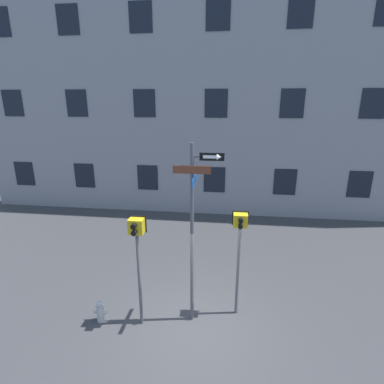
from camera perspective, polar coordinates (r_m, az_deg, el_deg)
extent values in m
plane|color=#38383A|center=(8.49, 0.60, -24.36)|extent=(60.00, 60.00, 0.00)
cube|color=gray|center=(14.93, 4.86, 23.53)|extent=(24.00, 0.60, 14.65)
cube|color=black|center=(18.59, -29.29, 3.07)|extent=(1.06, 0.03, 1.28)
cube|color=black|center=(16.79, -19.81, 2.96)|extent=(1.06, 0.03, 1.28)
cube|color=black|center=(15.55, -8.45, 2.73)|extent=(1.06, 0.03, 1.28)
cube|color=black|center=(15.00, 4.29, 2.34)|extent=(1.06, 0.03, 1.28)
cube|color=black|center=(15.22, 17.29, 1.83)|extent=(1.06, 0.03, 1.28)
cube|color=black|center=(16.18, 29.31, 1.27)|extent=(1.06, 0.03, 1.28)
cube|color=black|center=(18.21, -30.99, 14.30)|extent=(1.06, 0.03, 1.28)
cube|color=black|center=(16.36, -21.12, 15.50)|extent=(1.06, 0.03, 1.28)
cube|color=black|center=(15.08, -9.07, 16.34)|extent=(1.06, 0.03, 1.28)
cube|color=black|center=(14.51, 4.61, 16.48)|extent=(1.06, 0.03, 1.28)
cube|color=black|center=(14.74, 18.57, 15.70)|extent=(1.06, 0.03, 1.28)
cube|color=black|center=(15.74, 31.28, 14.20)|extent=(1.06, 0.03, 1.28)
cube|color=black|center=(16.74, -22.62, 28.06)|extent=(1.06, 0.03, 1.28)
cube|color=black|center=(15.49, -9.79, 30.00)|extent=(1.06, 0.03, 1.28)
cube|color=black|center=(14.94, 5.00, 30.66)|extent=(1.06, 0.03, 1.28)
cube|color=black|center=(15.16, 20.05, 29.61)|extent=(1.06, 0.03, 1.28)
cylinder|color=#4C4C51|center=(7.45, 0.00, -8.90)|extent=(0.09, 0.09, 4.71)
cube|color=#4C4C51|center=(6.78, 1.91, 6.78)|extent=(0.45, 0.05, 0.05)
cube|color=brown|center=(6.81, -0.06, 4.25)|extent=(0.88, 0.02, 0.19)
cube|color=#14478C|center=(6.92, 0.49, 2.36)|extent=(0.02, 0.97, 0.19)
cube|color=black|center=(6.75, 3.81, 6.70)|extent=(0.56, 0.02, 0.18)
cube|color=white|center=(6.74, 3.47, 6.69)|extent=(0.32, 0.01, 0.07)
cone|color=white|center=(6.73, 5.17, 6.64)|extent=(0.10, 0.14, 0.14)
cylinder|color=#4C4C51|center=(7.96, -9.97, -16.18)|extent=(0.08, 0.08, 2.58)
cube|color=gold|center=(7.27, -10.56, -6.42)|extent=(0.36, 0.26, 0.36)
cube|color=black|center=(7.39, -10.23, -6.00)|extent=(0.42, 0.02, 0.42)
cylinder|color=black|center=(7.07, -11.06, -6.41)|extent=(0.13, 0.12, 0.13)
cylinder|color=black|center=(7.14, -10.98, -7.62)|extent=(0.13, 0.12, 0.13)
cylinder|color=orange|center=(7.12, -10.92, -6.24)|extent=(0.10, 0.01, 0.10)
cylinder|color=#4C4C51|center=(8.26, 8.72, -14.73)|extent=(0.08, 0.08, 2.59)
cube|color=gold|center=(7.60, 9.21, -5.34)|extent=(0.36, 0.26, 0.33)
cube|color=black|center=(7.73, 9.18, -4.94)|extent=(0.42, 0.02, 0.39)
cylinder|color=black|center=(7.40, 9.27, -5.36)|extent=(0.11, 0.12, 0.11)
cylinder|color=black|center=(7.46, 9.22, -6.41)|extent=(0.11, 0.12, 0.11)
cylinder|color=orange|center=(7.45, 9.26, -5.20)|extent=(0.09, 0.01, 0.09)
cylinder|color=#A5A5A8|center=(8.86, -17.05, -21.22)|extent=(0.19, 0.19, 0.47)
sphere|color=#A5A5A8|center=(8.69, -17.23, -19.72)|extent=(0.17, 0.17, 0.17)
cylinder|color=#A5A5A8|center=(8.90, -17.93, -20.94)|extent=(0.08, 0.07, 0.07)
cylinder|color=#A5A5A8|center=(8.80, -16.19, -21.26)|extent=(0.08, 0.07, 0.07)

